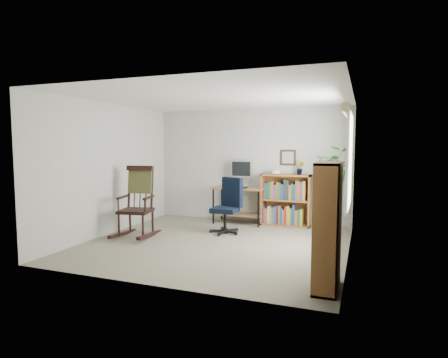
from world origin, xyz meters
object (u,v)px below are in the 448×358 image
at_px(office_chair, 225,205).
at_px(rocking_chair, 135,201).
at_px(tall_bookshelf, 328,226).
at_px(desk, 239,205).
at_px(low_bookshelf, 286,200).

bearing_deg(office_chair, rocking_chair, -129.71).
height_order(office_chair, rocking_chair, rocking_chair).
bearing_deg(tall_bookshelf, office_chair, 133.59).
xyz_separation_m(desk, office_chair, (0.03, -0.95, 0.15)).
bearing_deg(desk, rocking_chair, -128.06).
height_order(desk, office_chair, office_chair).
xyz_separation_m(rocking_chair, low_bookshelf, (2.33, 1.87, -0.12)).
bearing_deg(desk, low_bookshelf, 7.13).
distance_m(rocking_chair, tall_bookshelf, 3.69).
bearing_deg(rocking_chair, tall_bookshelf, -31.82).
xyz_separation_m(desk, rocking_chair, (-1.37, -1.75, 0.26)).
height_order(rocking_chair, low_bookshelf, rocking_chair).
relative_size(office_chair, low_bookshelf, 1.00).
xyz_separation_m(office_chair, low_bookshelf, (0.93, 1.07, -0.00)).
xyz_separation_m(low_bookshelf, tall_bookshelf, (1.11, -3.20, 0.20)).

